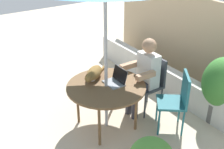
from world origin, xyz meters
The scene contains 10 objects.
ground_plane centered at (0.00, 0.00, 0.00)m, with size 14.00×14.00×0.00m, color beige.
fence_back centered at (0.00, 2.13, 0.81)m, with size 4.94×0.08×1.62m, color tan.
planter_wall_low centered at (0.00, 1.44, 0.24)m, with size 4.45×0.20×0.48m, color beige.
patio_table centered at (0.00, 0.00, 0.65)m, with size 1.13×1.13×0.70m.
chair_occupied centered at (0.00, 0.86, 0.54)m, with size 0.40×0.40×0.91m.
chair_empty centered at (0.62, 0.81, 0.54)m, with size 0.56×0.56×0.91m.
person_seated centered at (0.00, 0.70, 0.71)m, with size 0.48×0.48×1.25m.
laptop centered at (0.01, 0.18, 0.76)m, with size 0.30×0.25×0.21m.
cat centered at (-0.28, -0.04, 0.78)m, with size 0.42×0.55×0.17m.
potted_plant_by_chair centered at (0.82, 1.53, 0.59)m, with size 0.62×0.62×1.05m.
Camera 1 is at (2.97, -1.88, 2.74)m, focal length 46.03 mm.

